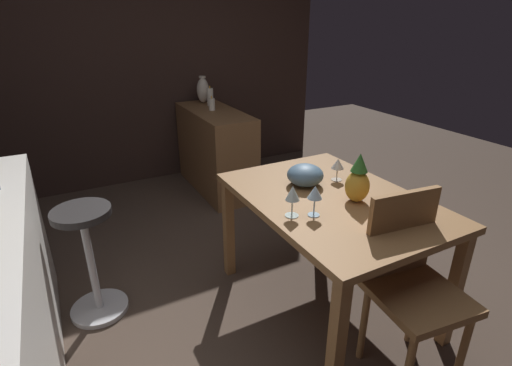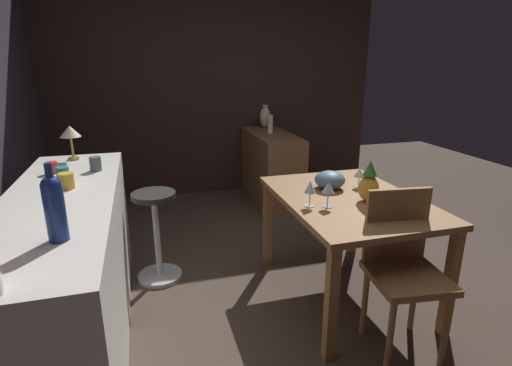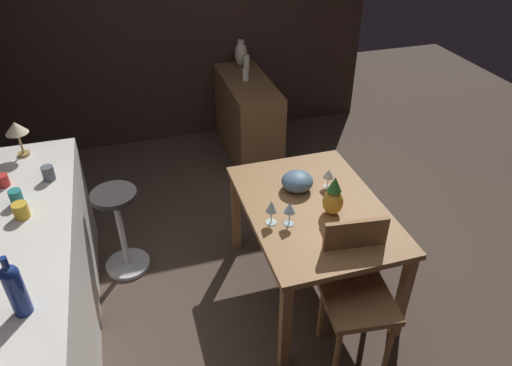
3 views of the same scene
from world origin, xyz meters
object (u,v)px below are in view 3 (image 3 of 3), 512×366
object	(u,v)px
cup_slate	(48,173)
pillar_candle_tall	(246,74)
sideboard_cabinet	(248,118)
chair_near_window	(356,287)
wine_glass_right	(329,174)
wine_glass_center	(290,208)
bar_stool	(121,229)
counter_lamp	(16,130)
cup_teal	(16,197)
pillar_candle_short	(246,64)
dining_table	(313,216)
vase_ceramic_ivory	(241,54)
pineapple_centerpiece	(333,198)
wine_glass_left	(271,207)
cup_red	(3,180)
fruit_bowl	(297,181)
cup_mustard	(21,210)
wine_bottle_cobalt	(15,288)

from	to	relation	value
cup_slate	pillar_candle_tall	world-z (taller)	cup_slate
sideboard_cabinet	chair_near_window	xyz separation A→B (m)	(-2.52, 0.05, 0.10)
pillar_candle_tall	wine_glass_right	bearing A→B (deg)	-177.58
wine_glass_center	bar_stool	bearing A→B (deg)	55.04
counter_lamp	chair_near_window	bearing A→B (deg)	-128.34
cup_teal	pillar_candle_tall	bearing A→B (deg)	-48.62
wine_glass_right	cup_teal	xyz separation A→B (m)	(0.16, 1.96, 0.11)
pillar_candle_short	sideboard_cabinet	bearing A→B (deg)	166.38
dining_table	wine_glass_center	distance (m)	0.33
vase_ceramic_ivory	wine_glass_center	bearing A→B (deg)	171.45
wine_glass_center	pineapple_centerpiece	xyz separation A→B (m)	(0.03, -0.30, -0.01)
wine_glass_left	cup_red	size ratio (longest dim) A/B	1.53
pillar_candle_short	vase_ceramic_ivory	size ratio (longest dim) A/B	0.74
dining_table	wine_glass_left	world-z (taller)	wine_glass_left
fruit_bowl	vase_ceramic_ivory	size ratio (longest dim) A/B	0.79
cup_red	dining_table	bearing A→B (deg)	-106.74
cup_slate	bar_stool	bearing A→B (deg)	-84.70
fruit_bowl	chair_near_window	bearing A→B (deg)	-172.58
dining_table	cup_slate	bearing A→B (deg)	70.91
wine_glass_left	pineapple_centerpiece	xyz separation A→B (m)	(-0.02, -0.40, -0.00)
cup_red	counter_lamp	distance (m)	0.41
cup_red	pillar_candle_short	distance (m)	2.62
counter_lamp	cup_red	bearing A→B (deg)	167.48
cup_teal	vase_ceramic_ivory	world-z (taller)	vase_ceramic_ivory
wine_glass_center	cup_teal	xyz separation A→B (m)	(0.47, 1.56, 0.08)
wine_glass_right	cup_mustard	xyz separation A→B (m)	(0.01, 1.92, 0.10)
sideboard_cabinet	wine_bottle_cobalt	distance (m)	3.16
dining_table	cup_teal	world-z (taller)	cup_teal
chair_near_window	wine_bottle_cobalt	size ratio (longest dim) A/B	2.80
wine_glass_right	pillar_candle_tall	size ratio (longest dim) A/B	0.99
dining_table	fruit_bowl	bearing A→B (deg)	10.68
wine_glass_right	cup_teal	distance (m)	1.97
cup_red	cup_mustard	xyz separation A→B (m)	(-0.37, -0.14, 0.01)
bar_stool	vase_ceramic_ivory	size ratio (longest dim) A/B	2.53
sideboard_cabinet	wine_glass_center	size ratio (longest dim) A/B	6.81
wine_glass_center	vase_ceramic_ivory	bearing A→B (deg)	-8.55
wine_glass_center	cup_teal	world-z (taller)	cup_teal
dining_table	cup_slate	world-z (taller)	cup_slate
wine_glass_right	cup_red	world-z (taller)	cup_red
dining_table	cup_red	distance (m)	1.99
cup_red	pillar_candle_tall	xyz separation A→B (m)	(1.43, -1.98, -0.06)
pillar_candle_short	cup_slate	bearing A→B (deg)	132.64
wine_bottle_cobalt	cup_slate	xyz separation A→B (m)	(1.11, -0.05, -0.11)
sideboard_cabinet	counter_lamp	bearing A→B (deg)	118.59
wine_glass_left	cup_teal	xyz separation A→B (m)	(0.42, 1.46, 0.09)
cup_slate	pillar_candle_tall	xyz separation A→B (m)	(1.44, -1.71, -0.07)
dining_table	counter_lamp	xyz separation A→B (m)	(0.93, 1.81, 0.45)
chair_near_window	vase_ceramic_ivory	xyz separation A→B (m)	(2.92, -0.10, 0.44)
wine_glass_left	pineapple_centerpiece	distance (m)	0.40
dining_table	wine_bottle_cobalt	xyz separation A→B (m)	(-0.55, 1.66, 0.40)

